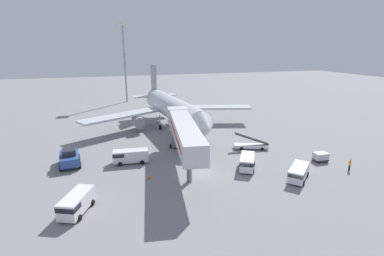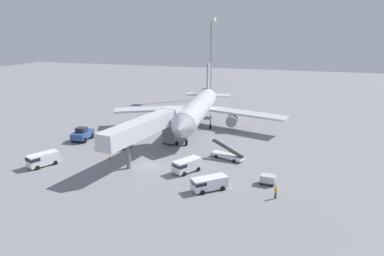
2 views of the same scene
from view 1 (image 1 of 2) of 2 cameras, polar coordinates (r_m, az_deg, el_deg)
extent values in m
plane|color=gray|center=(41.62, 1.81, -9.12)|extent=(300.00, 300.00, 0.00)
cylinder|color=silver|center=(61.37, -3.67, 3.88)|extent=(7.71, 28.16, 4.76)
cone|color=silver|center=(47.44, 2.71, 0.26)|extent=(4.99, 3.77, 4.66)
cone|color=silver|center=(76.75, -7.87, 6.49)|extent=(5.04, 5.58, 4.52)
cube|color=gray|center=(74.93, -7.73, 9.66)|extent=(0.79, 4.04, 7.61)
cube|color=silver|center=(75.96, -5.46, 6.65)|extent=(5.99, 3.52, 0.24)
cube|color=silver|center=(74.43, -9.66, 6.30)|extent=(5.99, 3.52, 0.24)
cube|color=silver|center=(68.22, 4.03, 4.19)|extent=(18.86, 8.91, 0.44)
cube|color=silver|center=(61.61, -13.90, 2.47)|extent=(18.18, 12.26, 0.44)
cylinder|color=gray|center=(66.27, 2.00, 2.55)|extent=(2.74, 3.38, 2.42)
cylinder|color=gray|center=(61.53, -10.77, 1.21)|extent=(2.74, 3.38, 2.42)
cylinder|color=gray|center=(52.34, 0.41, -1.45)|extent=(0.28, 0.28, 2.83)
cylinder|color=black|center=(52.78, 0.41, -2.92)|extent=(0.47, 1.13, 1.10)
cylinder|color=gray|center=(64.47, -1.84, 1.91)|extent=(0.28, 0.28, 2.83)
cylinder|color=black|center=(64.83, -1.83, 0.69)|extent=(0.47, 1.13, 1.10)
cylinder|color=gray|center=(62.74, -6.50, 1.41)|extent=(0.28, 0.28, 2.83)
cylinder|color=black|center=(63.11, -6.45, 0.17)|extent=(0.47, 1.13, 1.10)
cube|color=silver|center=(40.63, -1.39, -0.90)|extent=(5.82, 19.83, 2.70)
cube|color=red|center=(40.47, -3.53, -0.99)|extent=(2.43, 16.30, 0.44)
cube|color=silver|center=(50.60, -2.93, 2.49)|extent=(3.82, 3.27, 2.84)
cube|color=#232833|center=(51.80, -3.08, 3.09)|extent=(3.30, 0.72, 0.90)
cube|color=slate|center=(50.93, -2.80, -1.39)|extent=(2.78, 2.15, 4.11)
cylinder|color=black|center=(51.47, -4.35, -3.64)|extent=(0.41, 0.84, 0.80)
cylinder|color=black|center=(51.74, -1.20, -3.49)|extent=(0.41, 0.84, 0.80)
cylinder|color=slate|center=(38.23, -0.58, -7.77)|extent=(0.70, 0.70, 4.51)
cube|color=#2D4C8E|center=(47.61, -23.47, -5.65)|extent=(3.28, 5.29, 1.26)
cube|color=#232833|center=(47.01, -23.61, -4.52)|extent=(2.10, 2.00, 0.90)
cylinder|color=black|center=(46.30, -21.74, -6.90)|extent=(0.52, 1.14, 1.10)
cylinder|color=black|center=(46.36, -24.96, -7.25)|extent=(0.52, 1.14, 1.10)
cylinder|color=black|center=(49.35, -21.91, -5.51)|extent=(0.52, 1.14, 1.10)
cylinder|color=black|center=(49.41, -24.92, -5.83)|extent=(0.52, 1.14, 1.10)
cube|color=white|center=(52.00, 11.85, -3.54)|extent=(6.24, 3.59, 0.55)
cube|color=black|center=(51.57, 11.93, -2.12)|extent=(6.03, 2.92, 2.12)
cylinder|color=black|center=(51.11, 9.95, -4.11)|extent=(0.64, 0.41, 0.60)
cylinder|color=black|center=(52.56, 9.75, -3.53)|extent=(0.64, 0.41, 0.60)
cylinder|color=black|center=(51.70, 13.95, -4.11)|extent=(0.64, 0.41, 0.60)
cylinder|color=black|center=(53.13, 13.64, -3.54)|extent=(0.64, 0.41, 0.60)
cube|color=white|center=(43.39, 11.06, -6.66)|extent=(4.12, 5.06, 1.75)
cube|color=#1E232D|center=(41.77, 10.98, -7.00)|extent=(2.51, 2.33, 0.56)
cylinder|color=black|center=(42.37, 12.22, -8.52)|extent=(0.66, 0.77, 0.68)
cylinder|color=black|center=(42.42, 9.60, -8.35)|extent=(0.66, 0.77, 0.68)
cylinder|color=black|center=(45.04, 12.33, -7.01)|extent=(0.66, 0.77, 0.68)
cylinder|color=black|center=(45.09, 9.87, -6.85)|extent=(0.66, 0.77, 0.68)
cube|color=white|center=(34.61, -22.22, -13.69)|extent=(3.84, 5.34, 1.85)
cube|color=#1E232D|center=(33.17, -23.69, -14.43)|extent=(2.52, 2.27, 0.59)
cylinder|color=black|center=(33.47, -21.80, -16.45)|extent=(0.61, 0.77, 0.68)
cylinder|color=black|center=(34.38, -24.79, -15.90)|extent=(0.61, 0.77, 0.68)
cylinder|color=black|center=(35.77, -19.48, -13.98)|extent=(0.61, 0.77, 0.68)
cylinder|color=black|center=(36.62, -22.31, -13.55)|extent=(0.61, 0.77, 0.68)
cube|color=silver|center=(45.70, -12.24, -5.49)|extent=(5.58, 2.41, 1.84)
cube|color=#1E232D|center=(45.64, -14.59, -5.13)|extent=(1.92, 2.07, 0.59)
cylinder|color=black|center=(45.26, -14.32, -7.03)|extent=(0.71, 0.40, 0.68)
cylinder|color=black|center=(46.93, -14.23, -6.18)|extent=(0.71, 0.40, 0.68)
cylinder|color=black|center=(45.17, -10.03, -6.81)|extent=(0.71, 0.40, 0.68)
cylinder|color=black|center=(46.85, -10.10, -5.96)|extent=(0.71, 0.40, 0.68)
cube|color=white|center=(42.04, 20.69, -8.32)|extent=(5.06, 4.84, 1.61)
cube|color=#1E232D|center=(40.34, 20.29, -8.77)|extent=(2.53, 2.55, 0.51)
cylinder|color=black|center=(40.82, 21.48, -10.31)|extent=(0.74, 0.72, 0.68)
cylinder|color=black|center=(41.07, 18.88, -9.88)|extent=(0.74, 0.72, 0.68)
cylinder|color=black|center=(43.66, 22.19, -8.65)|extent=(0.74, 0.72, 0.68)
cylinder|color=black|center=(43.89, 19.76, -8.25)|extent=(0.74, 0.72, 0.68)
cube|color=#38383D|center=(50.09, 24.43, -5.80)|extent=(2.16, 1.56, 0.22)
cube|color=silver|center=(49.88, 24.52, -5.14)|extent=(2.16, 1.56, 1.02)
cylinder|color=black|center=(51.06, 24.59, -5.55)|extent=(0.36, 0.13, 0.36)
cylinder|color=black|center=(50.11, 25.56, -6.07)|extent=(0.36, 0.13, 0.36)
cylinder|color=black|center=(50.16, 23.28, -5.77)|extent=(0.36, 0.13, 0.36)
cylinder|color=black|center=(49.19, 24.24, -6.31)|extent=(0.36, 0.13, 0.36)
cylinder|color=#1E2333|center=(48.29, 29.13, -7.04)|extent=(0.36, 0.36, 0.87)
cylinder|color=orange|center=(48.01, 29.25, -6.18)|extent=(0.48, 0.48, 0.69)
sphere|color=tan|center=(47.85, 29.33, -5.65)|extent=(0.24, 0.24, 0.24)
cube|color=black|center=(40.52, -8.69, -10.02)|extent=(0.41, 0.41, 0.03)
cone|color=orange|center=(40.39, -8.71, -9.63)|extent=(0.35, 0.35, 0.60)
cylinder|color=#93969B|center=(96.37, -13.38, 12.27)|extent=(0.56, 0.56, 24.14)
cube|color=silver|center=(96.46, -13.89, 19.73)|extent=(2.40, 2.40, 1.00)
camera|label=2|loc=(39.48, 96.23, 4.67)|focal=33.29mm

